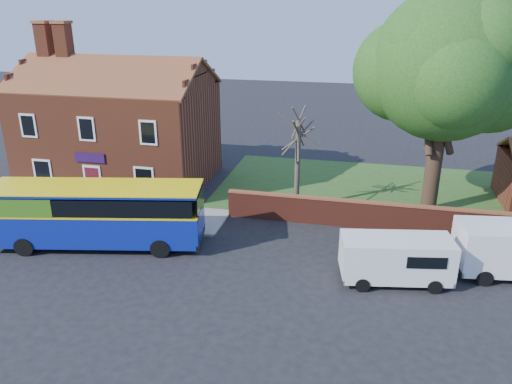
# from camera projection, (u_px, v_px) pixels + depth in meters

# --- Properties ---
(ground) EXTENTS (120.00, 120.00, 0.00)m
(ground) POSITION_uv_depth(u_px,v_px,m) (148.00, 270.00, 23.47)
(ground) COLOR black
(ground) RESTS_ON ground
(pavement) EXTENTS (18.00, 3.50, 0.12)m
(pavement) POSITION_uv_depth(u_px,v_px,m) (80.00, 209.00, 30.14)
(pavement) COLOR gray
(pavement) RESTS_ON ground
(kerb) EXTENTS (18.00, 0.15, 0.14)m
(kerb) POSITION_uv_depth(u_px,v_px,m) (64.00, 221.00, 28.54)
(kerb) COLOR slate
(kerb) RESTS_ON ground
(grass_strip) EXTENTS (26.00, 12.00, 0.04)m
(grass_strip) POSITION_uv_depth(u_px,v_px,m) (416.00, 194.00, 32.58)
(grass_strip) COLOR #426B28
(grass_strip) RESTS_ON ground
(shop_building) EXTENTS (12.30, 8.13, 10.50)m
(shop_building) POSITION_uv_depth(u_px,v_px,m) (120.00, 132.00, 34.17)
(shop_building) COLOR brown
(shop_building) RESTS_ON ground
(boundary_wall) EXTENTS (22.00, 0.38, 1.60)m
(boundary_wall) POSITION_uv_depth(u_px,v_px,m) (426.00, 220.00, 26.84)
(boundary_wall) COLOR maroon
(boundary_wall) RESTS_ON ground
(bus) EXTENTS (10.91, 4.73, 3.23)m
(bus) POSITION_uv_depth(u_px,v_px,m) (90.00, 212.00, 25.22)
(bus) COLOR #0D1F94
(bus) RESTS_ON ground
(van_near) EXTENTS (5.10, 2.75, 2.12)m
(van_near) POSITION_uv_depth(u_px,v_px,m) (396.00, 258.00, 22.07)
(van_near) COLOR white
(van_near) RESTS_ON ground
(large_tree) EXTENTS (10.41, 8.23, 12.69)m
(large_tree) POSITION_uv_depth(u_px,v_px,m) (448.00, 70.00, 27.21)
(large_tree) COLOR black
(large_tree) RESTS_ON ground
(bare_tree) EXTENTS (2.23, 2.66, 5.95)m
(bare_tree) POSITION_uv_depth(u_px,v_px,m) (298.00, 160.00, 29.32)
(bare_tree) COLOR #4C4238
(bare_tree) RESTS_ON ground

